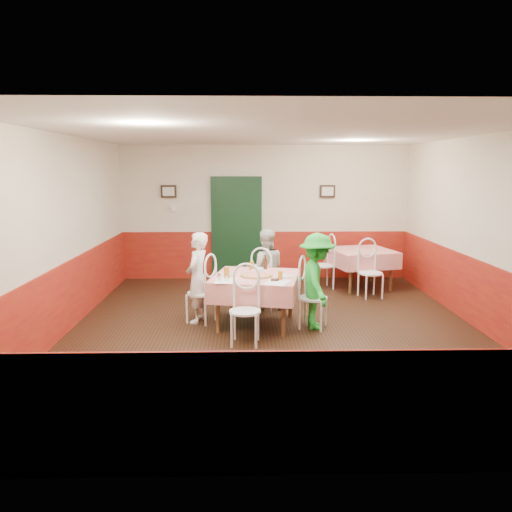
{
  "coord_description": "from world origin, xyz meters",
  "views": [
    {
      "loc": [
        -0.43,
        -6.97,
        2.32
      ],
      "look_at": [
        -0.27,
        0.25,
        1.05
      ],
      "focal_mm": 35.0,
      "sensor_mm": 36.0,
      "label": 1
    }
  ],
  "objects_px": {
    "diner_right": "(317,281)",
    "chair_left": "(201,293)",
    "second_table": "(361,269)",
    "diner_far": "(265,269)",
    "glass_c": "(252,265)",
    "chair_far": "(265,283)",
    "pizza": "(256,275)",
    "chair_near": "(245,311)",
    "beer_bottle": "(265,263)",
    "glass_a": "(227,273)",
    "glass_b": "(280,275)",
    "diner_left": "(198,278)",
    "chair_second_b": "(371,273)",
    "chair_second_a": "(323,265)",
    "chair_right": "(313,298)",
    "wallet": "(275,280)",
    "main_table": "(256,300)"
  },
  "relations": [
    {
      "from": "diner_right",
      "to": "chair_left",
      "type": "bearing_deg",
      "value": 77.68
    },
    {
      "from": "second_table",
      "to": "diner_far",
      "type": "xyz_separation_m",
      "value": [
        -1.94,
        -1.42,
        0.29
      ]
    },
    {
      "from": "glass_c",
      "to": "chair_far",
      "type": "bearing_deg",
      "value": 60.72
    },
    {
      "from": "diner_right",
      "to": "pizza",
      "type": "bearing_deg",
      "value": 82.13
    },
    {
      "from": "second_table",
      "to": "chair_far",
      "type": "height_order",
      "value": "chair_far"
    },
    {
      "from": "chair_near",
      "to": "diner_far",
      "type": "xyz_separation_m",
      "value": [
        0.34,
        1.72,
        0.22
      ]
    },
    {
      "from": "second_table",
      "to": "glass_c",
      "type": "bearing_deg",
      "value": -139.27
    },
    {
      "from": "beer_bottle",
      "to": "diner_right",
      "type": "distance_m",
      "value": 0.94
    },
    {
      "from": "chair_left",
      "to": "glass_a",
      "type": "xyz_separation_m",
      "value": [
        0.41,
        -0.35,
        0.39
      ]
    },
    {
      "from": "chair_left",
      "to": "diner_far",
      "type": "bearing_deg",
      "value": 149.84
    },
    {
      "from": "glass_b",
      "to": "diner_left",
      "type": "height_order",
      "value": "diner_left"
    },
    {
      "from": "second_table",
      "to": "chair_left",
      "type": "distance_m",
      "value": 3.65
    },
    {
      "from": "chair_second_b",
      "to": "glass_a",
      "type": "xyz_separation_m",
      "value": [
        -2.54,
        -1.74,
        0.39
      ]
    },
    {
      "from": "chair_near",
      "to": "chair_second_a",
      "type": "bearing_deg",
      "value": 70.59
    },
    {
      "from": "glass_c",
      "to": "beer_bottle",
      "type": "height_order",
      "value": "beer_bottle"
    },
    {
      "from": "chair_right",
      "to": "chair_second_b",
      "type": "distance_m",
      "value": 2.15
    },
    {
      "from": "wallet",
      "to": "beer_bottle",
      "type": "bearing_deg",
      "value": 108.87
    },
    {
      "from": "glass_a",
      "to": "diner_left",
      "type": "height_order",
      "value": "diner_left"
    },
    {
      "from": "pizza",
      "to": "glass_c",
      "type": "distance_m",
      "value": 0.51
    },
    {
      "from": "chair_second_b",
      "to": "diner_right",
      "type": "distance_m",
      "value": 2.14
    },
    {
      "from": "main_table",
      "to": "wallet",
      "type": "height_order",
      "value": "wallet"
    },
    {
      "from": "glass_a",
      "to": "chair_far",
      "type": "bearing_deg",
      "value": 59.81
    },
    {
      "from": "pizza",
      "to": "glass_a",
      "type": "bearing_deg",
      "value": -165.3
    },
    {
      "from": "diner_left",
      "to": "diner_right",
      "type": "bearing_deg",
      "value": 95.05
    },
    {
      "from": "second_table",
      "to": "chair_second_b",
      "type": "distance_m",
      "value": 0.75
    },
    {
      "from": "glass_a",
      "to": "beer_bottle",
      "type": "bearing_deg",
      "value": 45.17
    },
    {
      "from": "chair_second_a",
      "to": "pizza",
      "type": "height_order",
      "value": "chair_second_a"
    },
    {
      "from": "second_table",
      "to": "chair_near",
      "type": "distance_m",
      "value": 3.88
    },
    {
      "from": "chair_far",
      "to": "pizza",
      "type": "xyz_separation_m",
      "value": [
        -0.16,
        -0.9,
        0.32
      ]
    },
    {
      "from": "main_table",
      "to": "diner_far",
      "type": "distance_m",
      "value": 0.95
    },
    {
      "from": "pizza",
      "to": "diner_left",
      "type": "height_order",
      "value": "diner_left"
    },
    {
      "from": "chair_right",
      "to": "diner_far",
      "type": "height_order",
      "value": "diner_far"
    },
    {
      "from": "beer_bottle",
      "to": "wallet",
      "type": "bearing_deg",
      "value": -82.35
    },
    {
      "from": "beer_bottle",
      "to": "main_table",
      "type": "bearing_deg",
      "value": -111.1
    },
    {
      "from": "chair_second_b",
      "to": "glass_b",
      "type": "bearing_deg",
      "value": -146.71
    },
    {
      "from": "beer_bottle",
      "to": "chair_second_b",
      "type": "bearing_deg",
      "value": 30.54
    },
    {
      "from": "glass_b",
      "to": "glass_a",
      "type": "bearing_deg",
      "value": 170.88
    },
    {
      "from": "chair_near",
      "to": "diner_left",
      "type": "height_order",
      "value": "diner_left"
    },
    {
      "from": "chair_near",
      "to": "main_table",
      "type": "bearing_deg",
      "value": 85.36
    },
    {
      "from": "diner_left",
      "to": "chair_second_b",
      "type": "bearing_deg",
      "value": 131.02
    },
    {
      "from": "chair_second_a",
      "to": "second_table",
      "type": "bearing_deg",
      "value": 76.94
    },
    {
      "from": "glass_c",
      "to": "diner_far",
      "type": "height_order",
      "value": "diner_far"
    },
    {
      "from": "chair_near",
      "to": "chair_second_a",
      "type": "distance_m",
      "value": 3.49
    },
    {
      "from": "chair_second_a",
      "to": "diner_far",
      "type": "relative_size",
      "value": 0.67
    },
    {
      "from": "beer_bottle",
      "to": "diner_right",
      "type": "height_order",
      "value": "diner_right"
    },
    {
      "from": "second_table",
      "to": "chair_near",
      "type": "bearing_deg",
      "value": -125.98
    },
    {
      "from": "diner_right",
      "to": "glass_c",
      "type": "bearing_deg",
      "value": 55.79
    },
    {
      "from": "diner_right",
      "to": "chair_near",
      "type": "bearing_deg",
      "value": 121.04
    },
    {
      "from": "chair_second_b",
      "to": "glass_c",
      "type": "height_order",
      "value": "chair_second_b"
    },
    {
      "from": "chair_second_a",
      "to": "glass_b",
      "type": "distance_m",
      "value": 2.83
    }
  ]
}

